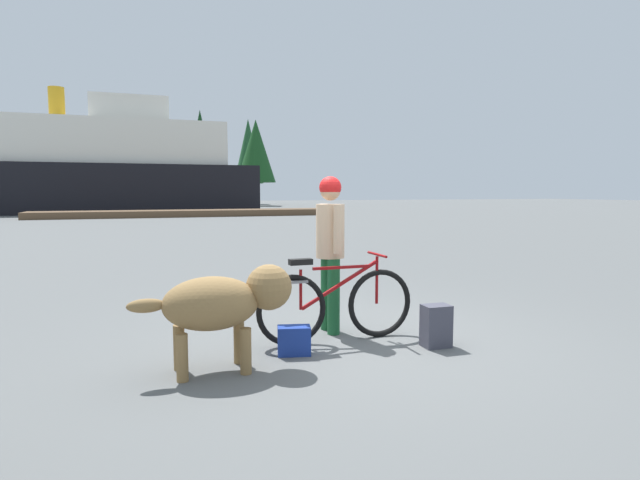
{
  "coord_description": "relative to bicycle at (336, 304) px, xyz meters",
  "views": [
    {
      "loc": [
        -2.16,
        -5.02,
        1.6
      ],
      "look_at": [
        -0.16,
        0.55,
        1.04
      ],
      "focal_mm": 29.07,
      "sensor_mm": 36.0,
      "label": 1
    }
  ],
  "objects": [
    {
      "name": "pine_tree_center",
      "position": [
        4.78,
        50.96,
        6.03
      ],
      "size": [
        3.04,
        3.04,
        10.06
      ],
      "color": "#4C331E",
      "rests_on": "ground_plane"
    },
    {
      "name": "pine_tree_mid_back",
      "position": [
        11.17,
        57.12,
        5.94
      ],
      "size": [
        3.55,
        3.55,
        10.21
      ],
      "color": "#4C331E",
      "rests_on": "ground_plane"
    },
    {
      "name": "sailboat_moored",
      "position": [
        -8.0,
        41.62,
        0.09
      ],
      "size": [
        7.78,
        2.18,
        8.58
      ],
      "color": "silver",
      "rests_on": "ground_plane"
    },
    {
      "name": "pine_tree_far_right",
      "position": [
        10.54,
        50.25,
        5.46
      ],
      "size": [
        4.23,
        4.23,
        9.23
      ],
      "color": "#4C331E",
      "rests_on": "ground_plane"
    },
    {
      "name": "handbag_pannier",
      "position": [
        -0.55,
        -0.29,
        -0.26
      ],
      "size": [
        0.35,
        0.25,
        0.28
      ],
      "primitive_type": "cube",
      "rotation": [
        0.0,
        0.0,
        -0.24
      ],
      "color": "navy",
      "rests_on": "ground_plane"
    },
    {
      "name": "dog",
      "position": [
        -1.26,
        -0.5,
        0.22
      ],
      "size": [
        1.43,
        0.56,
        0.94
      ],
      "color": "olive",
      "rests_on": "ground_plane"
    },
    {
      "name": "backpack",
      "position": [
        0.9,
        -0.53,
        -0.18
      ],
      "size": [
        0.29,
        0.21,
        0.44
      ],
      "primitive_type": "cube",
      "rotation": [
        0.0,
        0.0,
        -0.04
      ],
      "color": "#3F3F4C",
      "rests_on": "ground_plane"
    },
    {
      "name": "bicycle",
      "position": [
        0.0,
        0.0,
        0.0
      ],
      "size": [
        1.76,
        0.44,
        0.93
      ],
      "color": "black",
      "rests_on": "ground_plane"
    },
    {
      "name": "person_cyclist",
      "position": [
        0.08,
        0.38,
        0.67
      ],
      "size": [
        0.32,
        0.53,
        1.76
      ],
      "color": "#19592D",
      "rests_on": "ground_plane"
    },
    {
      "name": "dock_pier",
      "position": [
        1.55,
        28.49,
        -0.2
      ],
      "size": [
        19.07,
        2.56,
        0.4
      ],
      "primitive_type": "cube",
      "color": "brown",
      "rests_on": "ground_plane"
    },
    {
      "name": "ground_plane",
      "position": [
        0.17,
        -0.01,
        -0.4
      ],
      "size": [
        160.0,
        160.0,
        0.0
      ],
      "primitive_type": "plane",
      "color": "#595B5B"
    },
    {
      "name": "ferry_boat",
      "position": [
        -4.25,
        37.55,
        2.83
      ],
      "size": [
        22.59,
        8.72,
        9.1
      ],
      "color": "black",
      "rests_on": "ground_plane"
    }
  ]
}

